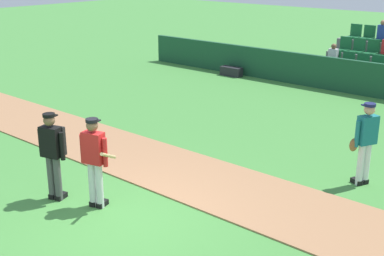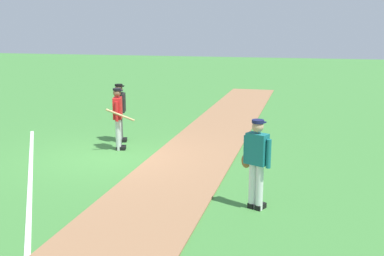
{
  "view_description": "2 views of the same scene",
  "coord_description": "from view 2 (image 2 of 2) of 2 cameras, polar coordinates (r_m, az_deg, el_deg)",
  "views": [
    {
      "loc": [
        6.48,
        -5.55,
        4.51
      ],
      "look_at": [
        -0.39,
        2.46,
        1.02
      ],
      "focal_mm": 48.13,
      "sensor_mm": 36.0,
      "label": 1
    },
    {
      "loc": [
        11.14,
        5.14,
        3.48
      ],
      "look_at": [
        0.6,
        2.46,
        1.04
      ],
      "focal_mm": 43.06,
      "sensor_mm": 36.0,
      "label": 2
    }
  ],
  "objects": [
    {
      "name": "umpire_home_plate",
      "position": [
        14.01,
        -8.88,
        2.31
      ],
      "size": [
        0.57,
        0.39,
        1.76
      ],
      "color": "#4C4C4C",
      "rests_on": "ground"
    },
    {
      "name": "infield_dirt_path",
      "position": [
        12.02,
        -0.31,
        -4.1
      ],
      "size": [
        28.0,
        2.22,
        0.03
      ],
      "primitive_type": "cube",
      "color": "#9E704C",
      "rests_on": "ground"
    },
    {
      "name": "foul_line_chalk",
      "position": [
        10.49,
        -19.45,
        -7.43
      ],
      "size": [
        10.17,
        6.54,
        0.01
      ],
      "primitive_type": "cube",
      "rotation": [
        0.0,
        0.0,
        0.57
      ],
      "color": "white",
      "rests_on": "ground"
    },
    {
      "name": "batter_red_jersey",
      "position": [
        13.11,
        -9.14,
        1.45
      ],
      "size": [
        0.74,
        0.7,
        1.76
      ],
      "color": "silver",
      "rests_on": "ground"
    },
    {
      "name": "ground_plane",
      "position": [
        12.75,
        -10.15,
        -3.38
      ],
      "size": [
        80.0,
        80.0,
        0.0
      ],
      "primitive_type": "plane",
      "color": "#42843A"
    },
    {
      "name": "runner_teal_jersey",
      "position": [
        8.82,
        7.96,
        -4.05
      ],
      "size": [
        0.44,
        0.61,
        1.76
      ],
      "color": "white",
      "rests_on": "ground"
    }
  ]
}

